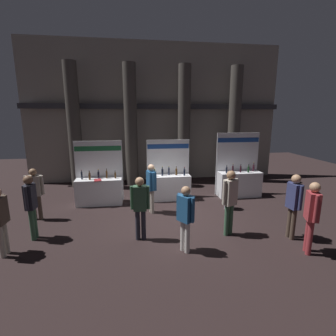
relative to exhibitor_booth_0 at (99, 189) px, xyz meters
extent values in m
plane|color=black|center=(2.49, -1.73, -0.59)|extent=(24.92, 24.92, 0.00)
cube|color=gray|center=(2.49, 3.43, 2.75)|extent=(12.46, 0.25, 6.69)
cube|color=#2D2D33|center=(2.49, 3.12, 3.08)|extent=(12.46, 0.20, 0.24)
cylinder|color=#423D38|center=(-1.27, 2.52, 2.17)|extent=(0.59, 0.59, 5.53)
cylinder|color=#423D38|center=(1.24, 2.52, 2.17)|extent=(0.59, 0.59, 5.53)
cylinder|color=#423D38|center=(3.74, 2.52, 2.17)|extent=(0.59, 0.59, 5.53)
cylinder|color=#423D38|center=(6.25, 2.52, 2.17)|extent=(0.59, 0.59, 5.53)
cube|color=white|center=(0.00, -0.05, -0.10)|extent=(1.67, 0.60, 0.98)
cube|color=white|center=(0.00, 0.29, 0.58)|extent=(1.75, 0.04, 2.35)
cube|color=#1E6638|center=(0.00, 0.27, 1.47)|extent=(1.70, 0.01, 0.18)
cylinder|color=black|center=(-0.60, 0.00, 0.52)|extent=(0.06, 0.06, 0.27)
cylinder|color=black|center=(-0.60, 0.00, 0.69)|extent=(0.03, 0.03, 0.06)
cylinder|color=red|center=(-0.60, 0.00, 0.73)|extent=(0.03, 0.03, 0.02)
cylinder|color=#472D14|center=(-0.30, -0.12, 0.51)|extent=(0.08, 0.08, 0.25)
cylinder|color=#472D14|center=(-0.30, -0.12, 0.67)|extent=(0.03, 0.03, 0.07)
cylinder|color=black|center=(-0.30, -0.12, 0.71)|extent=(0.03, 0.03, 0.02)
cylinder|color=black|center=(0.00, 0.03, 0.51)|extent=(0.07, 0.07, 0.25)
cylinder|color=black|center=(0.00, 0.03, 0.67)|extent=(0.03, 0.03, 0.07)
cylinder|color=gold|center=(0.00, 0.03, 0.72)|extent=(0.03, 0.03, 0.02)
cylinder|color=#472D14|center=(0.30, 0.01, 0.52)|extent=(0.06, 0.06, 0.28)
cylinder|color=#472D14|center=(0.30, 0.01, 0.70)|extent=(0.03, 0.03, 0.07)
cylinder|color=black|center=(0.30, 0.01, 0.74)|extent=(0.03, 0.03, 0.02)
cylinder|color=#472D14|center=(0.61, -0.04, 0.49)|extent=(0.06, 0.06, 0.22)
cylinder|color=#472D14|center=(0.61, -0.04, 0.64)|extent=(0.03, 0.03, 0.06)
cylinder|color=black|center=(0.61, -0.04, 0.67)|extent=(0.03, 0.03, 0.02)
cube|color=maroon|center=(-0.01, -0.23, 0.39)|extent=(0.31, 0.39, 0.01)
cube|color=white|center=(2.67, 0.12, -0.11)|extent=(1.62, 0.60, 0.97)
cube|color=white|center=(2.67, 0.46, 0.57)|extent=(1.70, 0.04, 2.34)
cube|color=navy|center=(2.67, 0.43, 1.48)|extent=(1.65, 0.01, 0.18)
cylinder|color=#19381E|center=(2.09, 0.05, 0.50)|extent=(0.07, 0.07, 0.23)
cylinder|color=#19381E|center=(2.09, 0.05, 0.64)|extent=(0.03, 0.03, 0.07)
cylinder|color=gold|center=(2.09, 0.05, 0.69)|extent=(0.03, 0.03, 0.02)
cylinder|color=black|center=(2.40, 0.12, 0.51)|extent=(0.07, 0.07, 0.26)
cylinder|color=black|center=(2.40, 0.12, 0.68)|extent=(0.03, 0.03, 0.08)
cylinder|color=gold|center=(2.40, 0.12, 0.73)|extent=(0.03, 0.03, 0.02)
cylinder|color=black|center=(2.66, 0.19, 0.52)|extent=(0.07, 0.07, 0.27)
cylinder|color=black|center=(2.66, 0.19, 0.69)|extent=(0.03, 0.03, 0.06)
cylinder|color=gold|center=(2.66, 0.19, 0.73)|extent=(0.03, 0.03, 0.02)
cylinder|color=#472D14|center=(2.94, 0.12, 0.51)|extent=(0.08, 0.08, 0.26)
cylinder|color=#472D14|center=(2.94, 0.12, 0.68)|extent=(0.03, 0.03, 0.08)
cylinder|color=black|center=(2.94, 0.12, 0.74)|extent=(0.03, 0.03, 0.02)
cylinder|color=black|center=(3.25, 0.02, 0.50)|extent=(0.07, 0.07, 0.24)
cylinder|color=black|center=(3.25, 0.02, 0.66)|extent=(0.03, 0.03, 0.09)
cylinder|color=red|center=(3.25, 0.02, 0.71)|extent=(0.03, 0.03, 0.02)
cube|color=white|center=(5.55, 0.06, -0.08)|extent=(1.71, 0.60, 1.02)
cube|color=white|center=(5.55, 0.40, 0.70)|extent=(1.79, 0.04, 2.58)
cube|color=navy|center=(5.55, 0.38, 1.69)|extent=(1.74, 0.01, 0.18)
cylinder|color=black|center=(4.95, -0.03, 0.54)|extent=(0.07, 0.07, 0.24)
cylinder|color=black|center=(4.95, -0.03, 0.69)|extent=(0.03, 0.03, 0.07)
cylinder|color=black|center=(4.95, -0.03, 0.74)|extent=(0.03, 0.03, 0.02)
cylinder|color=black|center=(5.24, 0.05, 0.56)|extent=(0.06, 0.06, 0.27)
cylinder|color=black|center=(5.24, 0.05, 0.73)|extent=(0.03, 0.03, 0.07)
cylinder|color=gold|center=(5.24, 0.05, 0.77)|extent=(0.03, 0.03, 0.02)
cylinder|color=black|center=(5.56, 0.03, 0.55)|extent=(0.06, 0.06, 0.26)
cylinder|color=black|center=(5.56, 0.03, 0.71)|extent=(0.03, 0.03, 0.06)
cylinder|color=black|center=(5.56, 0.03, 0.76)|extent=(0.03, 0.03, 0.02)
cylinder|color=#19381E|center=(5.86, -0.03, 0.54)|extent=(0.08, 0.08, 0.23)
cylinder|color=#19381E|center=(5.86, -0.03, 0.70)|extent=(0.03, 0.03, 0.09)
cylinder|color=black|center=(5.86, -0.03, 0.76)|extent=(0.03, 0.03, 0.02)
cylinder|color=black|center=(6.16, 0.13, 0.56)|extent=(0.07, 0.07, 0.27)
cylinder|color=black|center=(6.16, 0.13, 0.74)|extent=(0.03, 0.03, 0.08)
cylinder|color=gold|center=(6.16, 0.13, 0.79)|extent=(0.03, 0.03, 0.02)
cylinder|color=slate|center=(4.63, -1.23, -0.30)|extent=(0.36, 0.36, 0.58)
torus|color=black|center=(4.63, -1.23, 0.00)|extent=(0.35, 0.35, 0.02)
cylinder|color=#33563D|center=(3.78, -3.09, -0.15)|extent=(0.12, 0.12, 0.89)
cylinder|color=#33563D|center=(3.93, -3.03, -0.15)|extent=(0.12, 0.12, 0.89)
cube|color=#ADA393|center=(3.85, -3.06, 0.65)|extent=(0.41, 0.35, 0.70)
sphere|color=#8C6647|center=(3.85, -3.06, 1.13)|extent=(0.24, 0.24, 0.24)
cylinder|color=#ADA393|center=(3.66, -3.14, 0.67)|extent=(0.08, 0.08, 0.67)
cylinder|color=#ADA393|center=(4.05, -2.97, 0.67)|extent=(0.08, 0.08, 0.67)
cylinder|color=silver|center=(2.51, -3.80, -0.19)|extent=(0.12, 0.12, 0.81)
cylinder|color=silver|center=(2.43, -3.67, -0.19)|extent=(0.12, 0.12, 0.81)
cube|color=navy|center=(2.47, -3.73, 0.53)|extent=(0.41, 0.44, 0.64)
sphere|color=tan|center=(2.47, -3.73, 0.97)|extent=(0.22, 0.22, 0.22)
cylinder|color=navy|center=(2.60, -3.92, 0.55)|extent=(0.08, 0.08, 0.61)
cylinder|color=navy|center=(2.34, -3.55, 0.55)|extent=(0.08, 0.08, 0.61)
cylinder|color=#47382D|center=(5.45, -3.42, -0.16)|extent=(0.12, 0.12, 0.86)
cylinder|color=#47382D|center=(5.46, -3.57, -0.16)|extent=(0.12, 0.12, 0.86)
cube|color=navy|center=(5.46, -3.49, 0.61)|extent=(0.26, 0.37, 0.68)
sphere|color=tan|center=(5.46, -3.49, 1.07)|extent=(0.24, 0.24, 0.24)
cylinder|color=navy|center=(5.44, -3.27, 0.63)|extent=(0.08, 0.08, 0.65)
cylinder|color=navy|center=(5.47, -3.72, 0.63)|extent=(0.08, 0.08, 0.65)
cylinder|color=#ADA393|center=(-1.83, -3.18, -0.19)|extent=(0.12, 0.12, 0.81)
cylinder|color=#ADA393|center=(-1.84, -3.36, -0.19)|extent=(0.12, 0.12, 0.81)
cylinder|color=#47382D|center=(-1.83, -3.03, 0.55)|extent=(0.08, 0.08, 0.61)
cylinder|color=#33563D|center=(-1.43, -2.45, -0.17)|extent=(0.12, 0.12, 0.86)
cylinder|color=#33563D|center=(-1.44, -2.59, -0.17)|extent=(0.12, 0.12, 0.86)
cube|color=#23232D|center=(-1.43, -2.52, 0.60)|extent=(0.23, 0.32, 0.68)
sphere|color=brown|center=(-1.43, -2.52, 1.06)|extent=(0.24, 0.24, 0.24)
cylinder|color=#23232D|center=(-1.42, -2.32, 0.62)|extent=(0.08, 0.08, 0.64)
cylinder|color=#23232D|center=(-1.45, -2.72, 0.62)|extent=(0.08, 0.08, 0.64)
cylinder|color=#47382D|center=(-1.90, -1.17, -0.19)|extent=(0.12, 0.12, 0.81)
cylinder|color=#47382D|center=(-1.72, -1.19, -0.19)|extent=(0.12, 0.12, 0.81)
cube|color=#ADA393|center=(-1.81, -1.18, 0.53)|extent=(0.44, 0.27, 0.64)
sphere|color=#8C6647|center=(-1.81, -1.18, 0.97)|extent=(0.22, 0.22, 0.22)
cylinder|color=#ADA393|center=(-2.06, -1.15, 0.55)|extent=(0.08, 0.08, 0.61)
cylinder|color=#ADA393|center=(-1.56, -1.21, 0.55)|extent=(0.08, 0.08, 0.61)
cylinder|color=#23232D|center=(1.50, -2.99, -0.18)|extent=(0.12, 0.12, 0.84)
cylinder|color=#23232D|center=(1.34, -2.97, -0.18)|extent=(0.12, 0.12, 0.84)
cube|color=#33563D|center=(1.42, -2.98, 0.58)|extent=(0.36, 0.26, 0.66)
sphere|color=tan|center=(1.42, -2.98, 1.03)|extent=(0.23, 0.23, 0.23)
cylinder|color=#33563D|center=(1.63, -3.00, 0.59)|extent=(0.08, 0.08, 0.63)
cylinder|color=#33563D|center=(1.21, -2.96, 0.59)|extent=(0.08, 0.08, 0.63)
cylinder|color=maroon|center=(5.38, -4.31, -0.16)|extent=(0.12, 0.12, 0.86)
cylinder|color=maroon|center=(5.44, -4.15, -0.16)|extent=(0.12, 0.12, 0.86)
cube|color=maroon|center=(5.41, -4.23, 0.61)|extent=(0.36, 0.44, 0.68)
sphere|color=tan|center=(5.41, -4.23, 1.07)|extent=(0.24, 0.24, 0.24)
cylinder|color=maroon|center=(5.32, -4.45, 0.62)|extent=(0.08, 0.08, 0.65)
cylinder|color=maroon|center=(5.50, -4.01, 0.62)|extent=(0.08, 0.08, 0.65)
cylinder|color=#ADA393|center=(1.84, -1.07, -0.19)|extent=(0.12, 0.12, 0.82)
cylinder|color=#ADA393|center=(1.88, -1.21, -0.19)|extent=(0.12, 0.12, 0.82)
cube|color=navy|center=(1.86, -1.14, 0.54)|extent=(0.33, 0.40, 0.65)
sphere|color=tan|center=(1.86, -1.14, 0.98)|extent=(0.22, 0.22, 0.22)
cylinder|color=navy|center=(1.80, -0.93, 0.56)|extent=(0.08, 0.08, 0.61)
cylinder|color=navy|center=(1.92, -1.35, 0.56)|extent=(0.08, 0.08, 0.61)
camera|label=1|loc=(1.25, -9.16, 2.73)|focal=26.50mm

